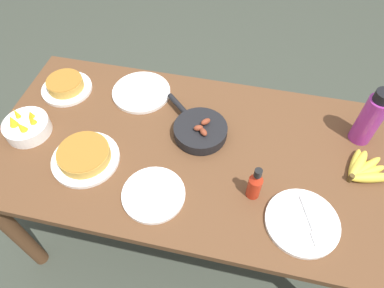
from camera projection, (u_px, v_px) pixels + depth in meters
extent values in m
plane|color=#383D33|center=(192.00, 227.00, 1.99)|extent=(14.00, 14.00, 0.00)
cube|color=brown|center=(192.00, 151.00, 1.40)|extent=(1.65, 0.84, 0.03)
cylinder|color=brown|center=(15.00, 231.00, 1.59)|extent=(0.07, 0.07, 0.73)
cylinder|color=brown|center=(79.00, 119.00, 2.02)|extent=(0.07, 0.07, 0.73)
cylinder|color=brown|center=(347.00, 166.00, 1.81)|extent=(0.07, 0.07, 0.73)
ellipsoid|color=gold|center=(372.00, 177.00, 1.28)|extent=(0.18, 0.08, 0.04)
ellipsoid|color=gold|center=(367.00, 173.00, 1.29)|extent=(0.16, 0.12, 0.03)
ellipsoid|color=gold|center=(365.00, 168.00, 1.30)|extent=(0.15, 0.15, 0.03)
ellipsoid|color=gold|center=(358.00, 165.00, 1.31)|extent=(0.10, 0.17, 0.04)
ellipsoid|color=gold|center=(355.00, 164.00, 1.32)|extent=(0.07, 0.16, 0.03)
cylinder|color=#4C3819|center=(351.00, 178.00, 1.28)|extent=(0.02, 0.02, 0.04)
cylinder|color=black|center=(200.00, 134.00, 1.42)|extent=(0.22, 0.22, 0.01)
cylinder|color=black|center=(200.00, 130.00, 1.40)|extent=(0.22, 0.22, 0.04)
cylinder|color=black|center=(178.00, 104.00, 1.48)|extent=(0.11, 0.11, 0.02)
ellipsoid|color=brown|center=(198.00, 128.00, 1.36)|extent=(0.05, 0.04, 0.03)
ellipsoid|color=brown|center=(203.00, 132.00, 1.35)|extent=(0.05, 0.05, 0.03)
ellipsoid|color=brown|center=(206.00, 122.00, 1.38)|extent=(0.05, 0.05, 0.03)
cylinder|color=white|center=(86.00, 159.00, 1.34)|extent=(0.26, 0.26, 0.02)
cylinder|color=gold|center=(84.00, 155.00, 1.32)|extent=(0.20, 0.20, 0.04)
cylinder|color=#9F6624|center=(83.00, 151.00, 1.30)|extent=(0.20, 0.20, 0.00)
cylinder|color=white|center=(67.00, 89.00, 1.58)|extent=(0.23, 0.23, 0.02)
cylinder|color=gold|center=(65.00, 84.00, 1.56)|extent=(0.16, 0.16, 0.04)
cylinder|color=#9F6624|center=(64.00, 80.00, 1.54)|extent=(0.16, 0.16, 0.00)
cylinder|color=white|center=(141.00, 92.00, 1.57)|extent=(0.27, 0.27, 0.02)
cylinder|color=silver|center=(135.00, 88.00, 1.57)|extent=(0.10, 0.07, 0.01)
cube|color=silver|center=(152.00, 84.00, 1.59)|extent=(0.05, 0.04, 0.00)
cylinder|color=white|center=(154.00, 194.00, 1.25)|extent=(0.23, 0.23, 0.02)
cylinder|color=silver|center=(144.00, 191.00, 1.24)|extent=(0.10, 0.09, 0.01)
cube|color=silver|center=(166.00, 180.00, 1.27)|extent=(0.05, 0.05, 0.00)
cylinder|color=white|center=(302.00, 222.00, 1.18)|extent=(0.26, 0.26, 0.02)
cylinder|color=silver|center=(306.00, 213.00, 1.19)|extent=(0.05, 0.13, 0.01)
cube|color=silver|center=(316.00, 239.00, 1.13)|extent=(0.04, 0.06, 0.00)
cylinder|color=white|center=(27.00, 127.00, 1.41)|extent=(0.19, 0.19, 0.06)
cone|color=#F4A819|center=(31.00, 120.00, 1.37)|extent=(0.03, 0.04, 0.06)
cone|color=#F4A819|center=(31.00, 114.00, 1.40)|extent=(0.04, 0.04, 0.05)
cone|color=#F4A819|center=(16.00, 113.00, 1.39)|extent=(0.03, 0.04, 0.06)
cone|color=#F4A819|center=(12.00, 121.00, 1.37)|extent=(0.06, 0.06, 0.06)
cone|color=#F4A819|center=(21.00, 127.00, 1.35)|extent=(0.05, 0.05, 0.06)
cylinder|color=#992D89|center=(369.00, 120.00, 1.33)|extent=(0.09, 0.09, 0.22)
cylinder|color=black|center=(384.00, 97.00, 1.23)|extent=(0.07, 0.07, 0.04)
cylinder|color=#B72814|center=(254.00, 187.00, 1.22)|extent=(0.05, 0.05, 0.10)
cone|color=#B72814|center=(257.00, 178.00, 1.17)|extent=(0.05, 0.05, 0.03)
cylinder|color=black|center=(258.00, 173.00, 1.14)|extent=(0.03, 0.03, 0.03)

